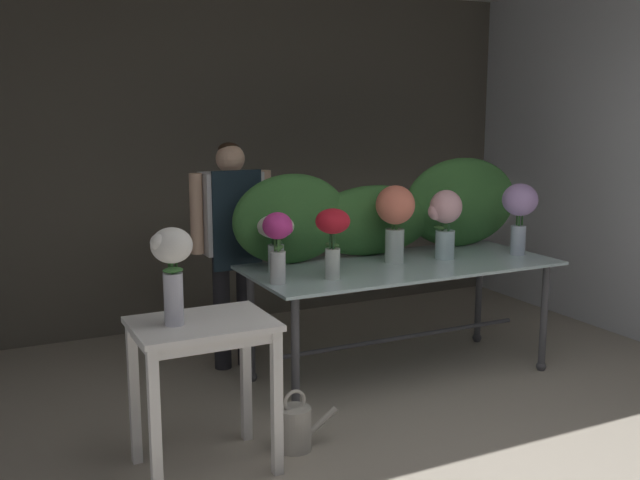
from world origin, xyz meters
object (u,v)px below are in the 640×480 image
(side_table_white, at_px, (203,344))
(florist, at_px, (232,231))
(vase_lilac_anemones, at_px, (519,207))
(vase_white_roses_tall, at_px, (172,263))
(vase_crimson_peonies, at_px, (333,233))
(vase_ivory_stock, at_px, (275,234))
(vase_blush_ranunculus, at_px, (445,217))
(vase_magenta_roses, at_px, (278,240))
(vase_coral_hydrangea, at_px, (395,214))
(display_table_glass, at_px, (401,280))
(watering_can, at_px, (296,427))

(side_table_white, relative_size, florist, 0.50)
(vase_lilac_anemones, xyz_separation_m, vase_white_roses_tall, (-2.66, -0.57, -0.03))
(vase_lilac_anemones, height_order, vase_white_roses_tall, vase_lilac_anemones)
(side_table_white, bearing_deg, vase_crimson_peonies, 26.56)
(florist, distance_m, vase_crimson_peonies, 0.93)
(vase_ivory_stock, xyz_separation_m, vase_lilac_anemones, (1.77, -0.26, 0.10))
(vase_blush_ranunculus, distance_m, vase_white_roses_tall, 2.22)
(vase_ivory_stock, xyz_separation_m, vase_white_roses_tall, (-0.89, -0.83, 0.07))
(vase_lilac_anemones, xyz_separation_m, vase_magenta_roses, (-1.88, -0.03, -0.07))
(vase_coral_hydrangea, distance_m, vase_lilac_anemones, 0.95)
(vase_coral_hydrangea, bearing_deg, vase_ivory_stock, 173.37)
(display_table_glass, height_order, side_table_white, display_table_glass)
(vase_magenta_roses, height_order, vase_crimson_peonies, vase_crimson_peonies)
(side_table_white, bearing_deg, vase_blush_ranunculus, 19.31)
(vase_blush_ranunculus, distance_m, vase_crimson_peonies, 1.00)
(vase_magenta_roses, distance_m, vase_crimson_peonies, 0.35)
(florist, height_order, vase_lilac_anemones, florist)
(display_table_glass, height_order, vase_coral_hydrangea, vase_coral_hydrangea)
(vase_coral_hydrangea, xyz_separation_m, vase_blush_ranunculus, (0.38, -0.04, -0.04))
(florist, height_order, vase_blush_ranunculus, florist)
(vase_ivory_stock, distance_m, watering_can, 1.27)
(vase_lilac_anemones, distance_m, vase_magenta_roses, 1.88)
(display_table_glass, bearing_deg, side_table_white, -157.23)
(florist, bearing_deg, vase_magenta_roses, -90.35)
(display_table_glass, height_order, florist, florist)
(vase_coral_hydrangea, relative_size, vase_lilac_anemones, 1.03)
(florist, xyz_separation_m, watering_can, (-0.14, -1.37, -0.86))
(vase_ivory_stock, height_order, vase_crimson_peonies, vase_crimson_peonies)
(vase_coral_hydrangea, xyz_separation_m, vase_ivory_stock, (-0.83, 0.10, -0.09))
(watering_can, bearing_deg, side_table_white, 178.19)
(vase_blush_ranunculus, bearing_deg, florist, 153.11)
(vase_blush_ranunculus, xyz_separation_m, watering_can, (-1.46, -0.71, -0.96))
(vase_magenta_roses, bearing_deg, vase_crimson_peonies, -6.50)
(vase_blush_ranunculus, bearing_deg, vase_magenta_roses, -173.36)
(vase_lilac_anemones, relative_size, watering_can, 1.45)
(side_table_white, bearing_deg, vase_ivory_stock, 47.80)
(vase_magenta_roses, xyz_separation_m, watering_can, (-0.14, -0.55, -0.94))
(display_table_glass, height_order, vase_blush_ranunculus, vase_blush_ranunculus)
(side_table_white, xyz_separation_m, vase_coral_hydrangea, (1.59, 0.73, 0.46))
(display_table_glass, height_order, vase_crimson_peonies, vase_crimson_peonies)
(vase_blush_ranunculus, bearing_deg, vase_lilac_anemones, -12.19)
(display_table_glass, xyz_separation_m, vase_magenta_roses, (-0.97, -0.14, 0.38))
(florist, height_order, vase_magenta_roses, florist)
(vase_coral_hydrangea, height_order, vase_crimson_peonies, vase_coral_hydrangea)
(side_table_white, height_order, vase_crimson_peonies, vase_crimson_peonies)
(display_table_glass, distance_m, watering_can, 1.42)
(vase_ivory_stock, relative_size, vase_white_roses_tall, 0.77)
(florist, distance_m, watering_can, 1.63)
(side_table_white, bearing_deg, vase_white_roses_tall, -179.55)
(side_table_white, bearing_deg, watering_can, -1.81)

